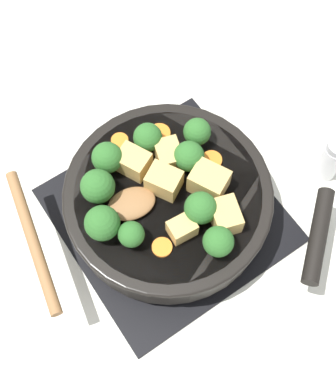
{
  "coord_description": "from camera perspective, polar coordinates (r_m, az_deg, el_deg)",
  "views": [
    {
      "loc": [
        -0.18,
        -0.26,
        0.77
      ],
      "look_at": [
        0.0,
        0.0,
        0.09
      ],
      "focal_mm": 50.0,
      "sensor_mm": 36.0,
      "label": 1
    }
  ],
  "objects": [
    {
      "name": "skillet_pan",
      "position": [
        0.77,
        0.13,
        -0.85
      ],
      "size": [
        0.35,
        0.37,
        0.06
      ],
      "color": "black",
      "rests_on": "front_burner_grate"
    },
    {
      "name": "broccoli_floret_north_edge",
      "position": [
        0.7,
        -6.86,
        -3.57
      ],
      "size": [
        0.05,
        0.05,
        0.05
      ],
      "color": "#709956",
      "rests_on": "skillet_pan"
    },
    {
      "name": "broccoli_floret_near_spoon",
      "position": [
        0.74,
        2.25,
        3.82
      ],
      "size": [
        0.04,
        0.04,
        0.05
      ],
      "color": "#709956",
      "rests_on": "skillet_pan"
    },
    {
      "name": "carrot_slice_under_broccoli",
      "position": [
        0.72,
        -0.64,
        -5.92
      ],
      "size": [
        0.03,
        0.03,
        0.01
      ],
      "primitive_type": "cylinder",
      "color": "orange",
      "rests_on": "skillet_pan"
    },
    {
      "name": "front_burner_grate",
      "position": [
        0.82,
        -0.0,
        -2.16
      ],
      "size": [
        0.31,
        0.31,
        0.03
      ],
      "color": "black",
      "rests_on": "ground_plane"
    },
    {
      "name": "broccoli_floret_south_cluster",
      "position": [
        0.7,
        5.39,
        -5.29
      ],
      "size": [
        0.04,
        0.04,
        0.05
      ],
      "color": "#709956",
      "rests_on": "skillet_pan"
    },
    {
      "name": "broccoli_floret_mid_floret",
      "position": [
        0.73,
        -7.51,
        0.59
      ],
      "size": [
        0.05,
        0.05,
        0.05
      ],
      "color": "#709956",
      "rests_on": "skillet_pan"
    },
    {
      "name": "tofu_cube_front_piece",
      "position": [
        0.74,
        -0.52,
        1.11
      ],
      "size": [
        0.05,
        0.06,
        0.04
      ],
      "primitive_type": "cube",
      "rotation": [
        0.0,
        0.0,
        5.23
      ],
      "color": "tan",
      "rests_on": "skillet_pan"
    },
    {
      "name": "salt_shaker",
      "position": [
        0.86,
        17.02,
        3.39
      ],
      "size": [
        0.04,
        0.04,
        0.09
      ],
      "color": "white",
      "rests_on": "ground_plane"
    },
    {
      "name": "tofu_cube_back_piece",
      "position": [
        0.75,
        -3.72,
        3.21
      ],
      "size": [
        0.05,
        0.05,
        0.04
      ],
      "primitive_type": "cube",
      "rotation": [
        0.0,
        0.0,
        2.01
      ],
      "color": "tan",
      "rests_on": "skillet_pan"
    },
    {
      "name": "tofu_cube_center_large",
      "position": [
        0.72,
        6.11,
        -2.58
      ],
      "size": [
        0.05,
        0.05,
        0.04
      ],
      "primitive_type": "cube",
      "rotation": [
        0.0,
        0.0,
        1.26
      ],
      "color": "tan",
      "rests_on": "skillet_pan"
    },
    {
      "name": "carrot_slice_edge_slice",
      "position": [
        0.79,
        -0.92,
        6.27
      ],
      "size": [
        0.03,
        0.03,
        0.01
      ],
      "primitive_type": "cylinder",
      "color": "orange",
      "rests_on": "skillet_pan"
    },
    {
      "name": "tofu_cube_west_chunk",
      "position": [
        0.71,
        1.5,
        -3.9
      ],
      "size": [
        0.04,
        0.03,
        0.03
      ],
      "primitive_type": "cube",
      "rotation": [
        0.0,
        0.0,
        3.06
      ],
      "color": "tan",
      "rests_on": "skillet_pan"
    },
    {
      "name": "tofu_cube_east_chunk",
      "position": [
        0.76,
        0.06,
        3.92
      ],
      "size": [
        0.04,
        0.05,
        0.03
      ],
      "primitive_type": "cube",
      "rotation": [
        0.0,
        0.0,
        4.41
      ],
      "color": "tan",
      "rests_on": "skillet_pan"
    },
    {
      "name": "ground_plane",
      "position": [
        0.83,
        -0.0,
        -2.48
      ],
      "size": [
        2.4,
        2.4,
        0.0
      ],
      "primitive_type": "plane",
      "color": "silver"
    },
    {
      "name": "broccoli_floret_small_inner",
      "position": [
        0.75,
        -6.49,
        3.66
      ],
      "size": [
        0.04,
        0.04,
        0.05
      ],
      "color": "#709956",
      "rests_on": "skillet_pan"
    },
    {
      "name": "broccoli_floret_tall_stem",
      "position": [
        0.77,
        3.12,
        6.42
      ],
      "size": [
        0.04,
        0.04,
        0.05
      ],
      "color": "#709956",
      "rests_on": "skillet_pan"
    },
    {
      "name": "wooden_spoon",
      "position": [
        0.73,
        -9.52,
        -3.31
      ],
      "size": [
        0.21,
        0.21,
        0.02
      ],
      "color": "olive",
      "rests_on": "skillet_pan"
    },
    {
      "name": "tofu_cube_near_handle",
      "position": [
        0.74,
        4.38,
        1.15
      ],
      "size": [
        0.06,
        0.06,
        0.04
      ],
      "primitive_type": "cube",
      "rotation": [
        0.0,
        0.0,
        5.17
      ],
      "color": "tan",
      "rests_on": "skillet_pan"
    },
    {
      "name": "carrot_slice_orange_thin",
      "position": [
        0.79,
        -5.17,
        5.48
      ],
      "size": [
        0.03,
        0.03,
        0.01
      ],
      "primitive_type": "cylinder",
      "color": "orange",
      "rests_on": "skillet_pan"
    },
    {
      "name": "broccoli_floret_east_rim",
      "position": [
        0.7,
        -3.94,
        -4.54
      ],
      "size": [
        0.04,
        0.04,
        0.04
      ],
      "color": "#709956",
      "rests_on": "skillet_pan"
    },
    {
      "name": "carrot_slice_near_center",
      "position": [
        0.77,
        4.68,
        3.41
      ],
      "size": [
        0.03,
        0.03,
        0.01
      ],
      "primitive_type": "cylinder",
      "color": "orange",
      "rests_on": "skillet_pan"
    },
    {
      "name": "broccoli_floret_west_rim",
      "position": [
        0.76,
        -2.17,
        5.83
      ],
      "size": [
        0.04,
        0.04,
        0.05
      ],
      "color": "#709956",
      "rests_on": "skillet_pan"
    },
    {
      "name": "broccoli_floret_center_top",
      "position": [
        0.71,
        3.5,
        -1.72
      ],
      "size": [
        0.04,
        0.04,
        0.05
      ],
      "color": "#709956",
      "rests_on": "skillet_pan"
    }
  ]
}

